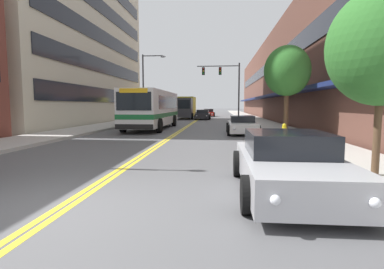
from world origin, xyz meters
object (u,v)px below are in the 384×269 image
(car_charcoal_moving_lead, at_px, (203,115))
(street_lamp_left_far, at_px, (147,82))
(traffic_signal_mast, at_px, (225,80))
(street_tree_right_near, at_px, (382,47))
(car_black_parked_left_mid, at_px, (160,116))
(box_truck, at_px, (186,107))
(street_tree_right_mid, at_px, (287,71))
(fire_hydrant, at_px, (284,133))
(car_red_moving_second, at_px, (209,113))
(car_white_parked_right_mid, at_px, (242,125))
(car_silver_parked_right_foreground, at_px, (288,164))
(city_bus, at_px, (153,108))

(car_charcoal_moving_lead, bearing_deg, street_lamp_left_far, -124.41)
(traffic_signal_mast, relative_size, street_lamp_left_far, 0.97)
(street_lamp_left_far, bearing_deg, car_charcoal_moving_lead, 55.59)
(car_charcoal_moving_lead, height_order, street_tree_right_near, street_tree_right_near)
(car_black_parked_left_mid, height_order, box_truck, box_truck)
(car_black_parked_left_mid, xyz_separation_m, street_tree_right_mid, (10.88, -18.20, 3.18))
(traffic_signal_mast, height_order, street_lamp_left_far, street_lamp_left_far)
(fire_hydrant, bearing_deg, car_red_moving_second, 97.77)
(car_red_moving_second, relative_size, fire_hydrant, 5.03)
(car_white_parked_right_mid, xyz_separation_m, car_red_moving_second, (-3.33, 30.58, 0.01))
(car_charcoal_moving_lead, xyz_separation_m, traffic_signal_mast, (2.89, -2.53, 4.33))
(car_red_moving_second, relative_size, street_tree_right_near, 0.96)
(car_silver_parked_right_foreground, xyz_separation_m, car_charcoal_moving_lead, (-3.74, 33.24, -0.01))
(box_truck, relative_size, street_tree_right_mid, 1.46)
(city_bus, xyz_separation_m, street_lamp_left_far, (-2.41, 7.88, 2.69))
(city_bus, height_order, car_red_moving_second, city_bus)
(car_red_moving_second, xyz_separation_m, street_lamp_left_far, (-5.95, -18.82, 3.79))
(city_bus, relative_size, car_charcoal_moving_lead, 2.41)
(city_bus, xyz_separation_m, traffic_signal_mast, (6.02, 13.44, 3.25))
(fire_hydrant, bearing_deg, car_white_parked_right_mid, 106.29)
(car_red_moving_second, distance_m, street_tree_right_mid, 33.97)
(car_red_moving_second, relative_size, traffic_signal_mast, 0.62)
(street_tree_right_mid, bearing_deg, car_black_parked_left_mid, 120.88)
(street_tree_right_near, bearing_deg, car_silver_parked_right_foreground, -154.61)
(city_bus, bearing_deg, street_tree_right_near, -60.22)
(car_black_parked_left_mid, bearing_deg, car_charcoal_moving_lead, 41.87)
(car_silver_parked_right_foreground, relative_size, street_lamp_left_far, 0.64)
(car_charcoal_moving_lead, relative_size, traffic_signal_mast, 0.64)
(car_silver_parked_right_foreground, bearing_deg, box_truck, 100.01)
(car_charcoal_moving_lead, height_order, street_tree_right_mid, street_tree_right_mid)
(street_lamp_left_far, bearing_deg, fire_hydrant, -57.68)
(city_bus, xyz_separation_m, car_silver_parked_right_foreground, (6.86, -17.27, -1.08))
(traffic_signal_mast, relative_size, fire_hydrant, 8.10)
(car_silver_parked_right_foreground, relative_size, street_tree_right_near, 1.02)
(city_bus, relative_size, traffic_signal_mast, 1.54)
(street_tree_right_mid, bearing_deg, traffic_signal_mast, 98.65)
(car_red_moving_second, bearing_deg, box_truck, -109.60)
(car_charcoal_moving_lead, relative_size, street_tree_right_mid, 0.89)
(street_tree_right_mid, distance_m, fire_hydrant, 4.17)
(box_truck, bearing_deg, street_tree_right_near, -75.91)
(traffic_signal_mast, height_order, street_tree_right_mid, traffic_signal_mast)
(street_lamp_left_far, bearing_deg, car_red_moving_second, 72.46)
(car_charcoal_moving_lead, relative_size, street_tree_right_near, 0.98)
(street_tree_right_mid, bearing_deg, car_white_parked_right_mid, 128.45)
(car_red_moving_second, xyz_separation_m, street_tree_right_mid, (5.54, -33.36, 3.18))
(city_bus, xyz_separation_m, fire_hydrant, (8.45, -9.29, -1.10))
(traffic_signal_mast, distance_m, street_lamp_left_far, 10.11)
(city_bus, distance_m, car_white_parked_right_mid, 7.97)
(car_silver_parked_right_foreground, bearing_deg, street_lamp_left_far, 110.25)
(car_white_parked_right_mid, xyz_separation_m, traffic_signal_mast, (-0.85, 17.31, 4.37))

